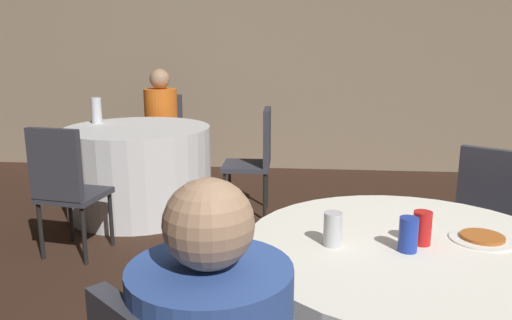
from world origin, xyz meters
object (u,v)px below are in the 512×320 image
object	(u,v)px
person_orange_shirt	(160,127)
soda_can_silver	(333,229)
chair_far_north	(164,131)
chair_near_northeast	(487,224)
soda_can_red	(422,228)
table_far	(139,170)
bottle_far	(96,111)
chair_far_south	(64,182)
pizza_plate_near	(482,238)
chair_far_east	(257,153)
soda_can_blue	(408,234)

from	to	relation	value
person_orange_shirt	soda_can_silver	bearing A→B (deg)	111.93
chair_far_north	person_orange_shirt	xyz separation A→B (m)	(0.01, -0.16, 0.07)
chair_near_northeast	soda_can_red	bearing A→B (deg)	91.44
table_far	chair_far_north	bearing A→B (deg)	93.41
bottle_far	chair_far_north	bearing A→B (deg)	67.29
person_orange_shirt	bottle_far	size ratio (longest dim) A/B	5.19
chair_near_northeast	soda_can_red	distance (m)	1.03
chair_far_south	soda_can_silver	distance (m)	2.26
bottle_far	pizza_plate_near	bearing A→B (deg)	-45.31
chair_far_east	soda_can_red	size ratio (longest dim) A/B	7.62
chair_far_south	soda_can_red	distance (m)	2.48
chair_near_northeast	soda_can_red	world-z (taller)	chair_near_northeast
chair_near_northeast	chair_far_south	size ratio (longest dim) A/B	1.00
chair_far_east	bottle_far	distance (m)	1.52
pizza_plate_near	soda_can_blue	size ratio (longest dim) A/B	1.91
chair_far_south	person_orange_shirt	xyz separation A→B (m)	(0.12, 1.91, 0.07)
table_far	person_orange_shirt	bearing A→B (deg)	93.41
chair_far_south	person_orange_shirt	bearing A→B (deg)	96.02
table_far	chair_far_south	distance (m)	1.06
chair_far_east	chair_far_north	bearing A→B (deg)	46.05
bottle_far	table_far	bearing A→B (deg)	-21.86
person_orange_shirt	bottle_far	world-z (taller)	person_orange_shirt
chair_far_east	person_orange_shirt	size ratio (longest dim) A/B	0.77
bottle_far	soda_can_red	bearing A→B (deg)	-48.76
pizza_plate_near	soda_can_red	size ratio (longest dim) A/B	1.91
table_far	soda_can_red	world-z (taller)	soda_can_red
chair_far_east	bottle_far	bearing A→B (deg)	82.97
soda_can_blue	bottle_far	bearing A→B (deg)	129.73
person_orange_shirt	soda_can_red	world-z (taller)	person_orange_shirt
chair_near_northeast	pizza_plate_near	xyz separation A→B (m)	(-0.31, -0.77, 0.22)
chair_far_east	pizza_plate_near	bearing A→B (deg)	-157.77
table_far	soda_can_blue	size ratio (longest dim) A/B	10.30
chair_near_northeast	soda_can_blue	world-z (taller)	chair_near_northeast
chair_far_east	chair_far_south	size ratio (longest dim) A/B	1.00
table_far	bottle_far	xyz separation A→B (m)	(-0.43, 0.17, 0.50)
chair_near_northeast	soda_can_red	xyz separation A→B (m)	(-0.54, -0.83, 0.27)
pizza_plate_near	soda_can_silver	xyz separation A→B (m)	(-0.55, -0.10, 0.05)
chair_far_north	chair_far_south	world-z (taller)	same
person_orange_shirt	bottle_far	bearing A→B (deg)	58.89
chair_far_south	soda_can_silver	xyz separation A→B (m)	(1.71, -1.44, 0.27)
chair_far_south	pizza_plate_near	world-z (taller)	chair_far_south
chair_far_south	bottle_far	world-z (taller)	bottle_far
soda_can_blue	chair_far_south	bearing A→B (deg)	143.26
table_far	soda_can_red	xyz separation A→B (m)	(1.86, -2.43, 0.44)
chair_near_northeast	person_orange_shirt	world-z (taller)	person_orange_shirt
person_orange_shirt	bottle_far	xyz separation A→B (m)	(-0.37, -0.71, 0.26)
table_far	bottle_far	bearing A→B (deg)	158.14
person_orange_shirt	chair_near_northeast	bearing A→B (deg)	131.12
soda_can_red	soda_can_silver	world-z (taller)	same
pizza_plate_near	soda_can_silver	distance (m)	0.56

